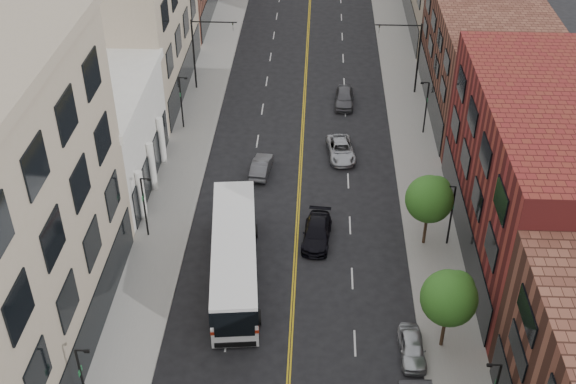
# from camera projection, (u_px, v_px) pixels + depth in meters

# --- Properties ---
(sidewalk_left) EXTENTS (4.00, 110.00, 0.15)m
(sidewalk_left) POSITION_uv_depth(u_px,v_px,m) (186.00, 157.00, 62.48)
(sidewalk_left) COLOR gray
(sidewalk_left) RESTS_ON ground
(sidewalk_right) EXTENTS (4.00, 110.00, 0.15)m
(sidewalk_right) POSITION_uv_depth(u_px,v_px,m) (418.00, 162.00, 61.74)
(sidewalk_right) COLOR gray
(sidewalk_right) RESTS_ON ground
(bldg_l_white) EXTENTS (10.00, 14.00, 8.00)m
(bldg_l_white) POSITION_uv_depth(u_px,v_px,m) (86.00, 140.00, 57.21)
(bldg_l_white) COLOR silver
(bldg_l_white) RESTS_ON ground
(bldg_l_far_a) EXTENTS (10.00, 20.00, 18.00)m
(bldg_l_far_a) POSITION_uv_depth(u_px,v_px,m) (127.00, 2.00, 68.24)
(bldg_l_far_a) COLOR tan
(bldg_l_far_a) RESTS_ON ground
(bldg_r_mid) EXTENTS (10.00, 22.00, 12.00)m
(bldg_r_mid) POSITION_uv_depth(u_px,v_px,m) (546.00, 179.00, 49.08)
(bldg_r_mid) COLOR maroon
(bldg_r_mid) RESTS_ON ground
(bldg_r_far_a) EXTENTS (10.00, 20.00, 10.00)m
(bldg_r_far_a) POSITION_uv_depth(u_px,v_px,m) (488.00, 61.00, 66.83)
(bldg_r_far_a) COLOR #562D22
(bldg_r_far_a) RESTS_ON ground
(tree_r_2) EXTENTS (3.40, 3.40, 5.59)m
(tree_r_2) POSITION_uv_depth(u_px,v_px,m) (450.00, 296.00, 42.32)
(tree_r_2) COLOR black
(tree_r_2) RESTS_ON sidewalk_right
(tree_r_3) EXTENTS (3.40, 3.40, 5.59)m
(tree_r_3) POSITION_uv_depth(u_px,v_px,m) (431.00, 198.00, 50.50)
(tree_r_3) COLOR black
(tree_r_3) RESTS_ON sidewalk_right
(lamp_l_1) EXTENTS (0.81, 0.55, 5.05)m
(lamp_l_1) POSITION_uv_depth(u_px,v_px,m) (83.00, 378.00, 38.77)
(lamp_l_1) COLOR black
(lamp_l_1) RESTS_ON sidewalk_left
(lamp_l_2) EXTENTS (0.81, 0.55, 5.05)m
(lamp_l_2) POSITION_uv_depth(u_px,v_px,m) (145.00, 204.00, 51.86)
(lamp_l_2) COLOR black
(lamp_l_2) RESTS_ON sidewalk_left
(lamp_l_3) EXTENTS (0.81, 0.55, 5.05)m
(lamp_l_3) POSITION_uv_depth(u_px,v_px,m) (182.00, 100.00, 64.94)
(lamp_l_3) COLOR black
(lamp_l_3) RESTS_ON sidewalk_left
(lamp_r_2) EXTENTS (0.81, 0.55, 5.05)m
(lamp_r_2) POSITION_uv_depth(u_px,v_px,m) (451.00, 212.00, 51.05)
(lamp_r_2) COLOR black
(lamp_r_2) RESTS_ON sidewalk_right
(lamp_r_3) EXTENTS (0.81, 0.55, 5.05)m
(lamp_r_3) POSITION_uv_depth(u_px,v_px,m) (426.00, 105.00, 64.13)
(lamp_r_3) COLOR black
(lamp_r_3) RESTS_ON sidewalk_right
(signal_mast_left) EXTENTS (4.49, 0.18, 7.20)m
(signal_mast_left) POSITION_uv_depth(u_px,v_px,m) (201.00, 46.00, 70.49)
(signal_mast_left) COLOR black
(signal_mast_left) RESTS_ON sidewalk_left
(signal_mast_right) EXTENTS (4.49, 0.18, 7.20)m
(signal_mast_right) POSITION_uv_depth(u_px,v_px,m) (411.00, 50.00, 69.73)
(signal_mast_right) COLOR black
(signal_mast_right) RESTS_ON sidewalk_right
(city_bus) EXTENTS (4.33, 13.67, 3.46)m
(city_bus) POSITION_uv_depth(u_px,v_px,m) (234.00, 255.00, 48.67)
(city_bus) COLOR silver
(city_bus) RESTS_ON ground
(car_parked_far) EXTENTS (1.64, 3.81, 1.28)m
(car_parked_far) POSITION_uv_depth(u_px,v_px,m) (412.00, 348.00, 43.67)
(car_parked_far) COLOR #B4B7BC
(car_parked_far) RESTS_ON ground
(car_lane_behind) EXTENTS (1.81, 4.15, 1.33)m
(car_lane_behind) POSITION_uv_depth(u_px,v_px,m) (261.00, 166.00, 60.16)
(car_lane_behind) COLOR #4E4E53
(car_lane_behind) RESTS_ON ground
(car_lane_a) EXTENTS (2.38, 4.97, 1.40)m
(car_lane_a) POSITION_uv_depth(u_px,v_px,m) (317.00, 233.00, 52.78)
(car_lane_a) COLOR black
(car_lane_a) RESTS_ON ground
(car_lane_b) EXTENTS (2.76, 5.03, 1.34)m
(car_lane_b) POSITION_uv_depth(u_px,v_px,m) (341.00, 150.00, 62.30)
(car_lane_b) COLOR #A5A7AC
(car_lane_b) RESTS_ON ground
(car_lane_c) EXTENTS (1.98, 4.53, 1.52)m
(car_lane_c) POSITION_uv_depth(u_px,v_px,m) (344.00, 98.00, 69.99)
(car_lane_c) COLOR #4E4E53
(car_lane_c) RESTS_ON ground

